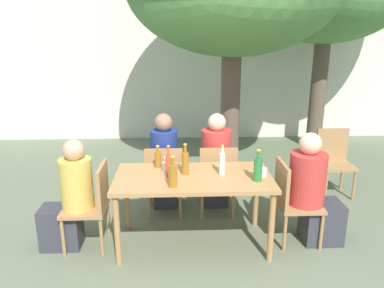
{
  "coord_description": "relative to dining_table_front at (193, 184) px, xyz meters",
  "views": [
    {
      "loc": [
        -0.16,
        -3.54,
        2.16
      ],
      "look_at": [
        0.0,
        0.3,
        1.02
      ],
      "focal_mm": 35.0,
      "sensor_mm": 36.0,
      "label": 1
    }
  ],
  "objects": [
    {
      "name": "ground_plane",
      "position": [
        0.0,
        0.0,
        -0.68
      ],
      "size": [
        30.0,
        30.0,
        0.0
      ],
      "primitive_type": "plane",
      "color": "#667056"
    },
    {
      "name": "cafe_building_wall",
      "position": [
        0.0,
        4.23,
        0.72
      ],
      "size": [
        10.0,
        0.08,
        2.8
      ],
      "color": "silver",
      "rests_on": "ground_plane"
    },
    {
      "name": "dining_table_front",
      "position": [
        0.0,
        0.0,
        0.0
      ],
      "size": [
        1.6,
        0.83,
        0.77
      ],
      "color": "#B27F4C",
      "rests_on": "ground_plane"
    },
    {
      "name": "patio_chair_0",
      "position": [
        -1.03,
        0.0,
        -0.18
      ],
      "size": [
        0.44,
        0.44,
        0.89
      ],
      "rotation": [
        0.0,
        0.0,
        -1.57
      ],
      "color": "#A87A4C",
      "rests_on": "ground_plane"
    },
    {
      "name": "patio_chair_1",
      "position": [
        1.03,
        0.0,
        -0.18
      ],
      "size": [
        0.44,
        0.44,
        0.89
      ],
      "rotation": [
        0.0,
        0.0,
        1.57
      ],
      "color": "#A87A4C",
      "rests_on": "ground_plane"
    },
    {
      "name": "patio_chair_2",
      "position": [
        -0.32,
        0.65,
        -0.18
      ],
      "size": [
        0.44,
        0.44,
        0.89
      ],
      "rotation": [
        0.0,
        0.0,
        3.14
      ],
      "color": "#A87A4C",
      "rests_on": "ground_plane"
    },
    {
      "name": "patio_chair_3",
      "position": [
        0.32,
        0.65,
        -0.18
      ],
      "size": [
        0.44,
        0.44,
        0.89
      ],
      "rotation": [
        0.0,
        0.0,
        3.14
      ],
      "color": "#A87A4C",
      "rests_on": "ground_plane"
    },
    {
      "name": "patio_chair_4",
      "position": [
        2.01,
        1.26,
        -0.18
      ],
      "size": [
        0.44,
        0.44,
        0.89
      ],
      "color": "#A87A4C",
      "rests_on": "ground_plane"
    },
    {
      "name": "person_seated_0",
      "position": [
        -1.27,
        -0.0,
        -0.16
      ],
      "size": [
        0.56,
        0.32,
        1.17
      ],
      "rotation": [
        0.0,
        0.0,
        -1.57
      ],
      "color": "#383842",
      "rests_on": "ground_plane"
    },
    {
      "name": "person_seated_1",
      "position": [
        1.26,
        -0.0,
        -0.14
      ],
      "size": [
        0.59,
        0.37,
        1.21
      ],
      "rotation": [
        0.0,
        0.0,
        1.57
      ],
      "color": "#383842",
      "rests_on": "ground_plane"
    },
    {
      "name": "person_seated_2",
      "position": [
        -0.32,
        0.88,
        -0.12
      ],
      "size": [
        0.33,
        0.56,
        1.25
      ],
      "rotation": [
        0.0,
        0.0,
        3.14
      ],
      "color": "#383842",
      "rests_on": "ground_plane"
    },
    {
      "name": "person_seated_3",
      "position": [
        0.32,
        0.87,
        -0.12
      ],
      "size": [
        0.37,
        0.58,
        1.24
      ],
      "rotation": [
        0.0,
        0.0,
        3.14
      ],
      "color": "#383842",
      "rests_on": "ground_plane"
    },
    {
      "name": "green_bottle_0",
      "position": [
        0.62,
        -0.15,
        0.21
      ],
      "size": [
        0.08,
        0.08,
        0.32
      ],
      "color": "#287A38",
      "rests_on": "dining_table_front"
    },
    {
      "name": "amber_bottle_1",
      "position": [
        -0.2,
        -0.26,
        0.2
      ],
      "size": [
        0.08,
        0.08,
        0.3
      ],
      "color": "#9E661E",
      "rests_on": "dining_table_front"
    },
    {
      "name": "amber_bottle_2",
      "position": [
        -0.37,
        0.27,
        0.18
      ],
      "size": [
        0.07,
        0.07,
        0.24
      ],
      "color": "#9E661E",
      "rests_on": "dining_table_front"
    },
    {
      "name": "water_bottle_3",
      "position": [
        0.3,
        0.04,
        0.21
      ],
      "size": [
        0.06,
        0.06,
        0.32
      ],
      "color": "silver",
      "rests_on": "dining_table_front"
    },
    {
      "name": "soda_bottle_4",
      "position": [
        -0.25,
        -0.0,
        0.21
      ],
      "size": [
        0.06,
        0.06,
        0.33
      ],
      "color": "#DB4C2D",
      "rests_on": "dining_table_front"
    },
    {
      "name": "amber_bottle_5",
      "position": [
        -0.08,
        0.05,
        0.21
      ],
      "size": [
        0.07,
        0.07,
        0.33
      ],
      "color": "#9E661E",
      "rests_on": "dining_table_front"
    },
    {
      "name": "drinking_glass_0",
      "position": [
        -0.27,
        0.25,
        0.15
      ],
      "size": [
        0.08,
        0.08,
        0.13
      ],
      "color": "silver",
      "rests_on": "dining_table_front"
    },
    {
      "name": "drinking_glass_1",
      "position": [
        0.71,
        -0.03,
        0.13
      ],
      "size": [
        0.07,
        0.07,
        0.09
      ],
      "color": "silver",
      "rests_on": "dining_table_front"
    },
    {
      "name": "drinking_glass_2",
      "position": [
        -0.28,
        0.15,
        0.13
      ],
      "size": [
        0.08,
        0.08,
        0.1
      ],
      "color": "silver",
      "rests_on": "dining_table_front"
    }
  ]
}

